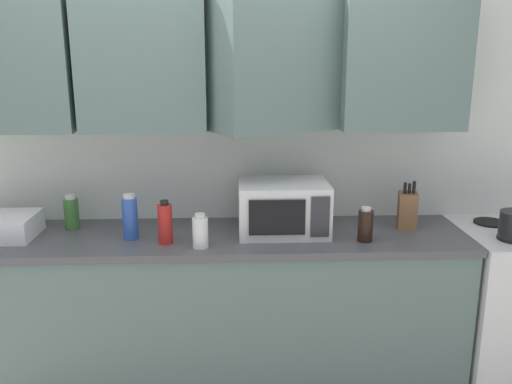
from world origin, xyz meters
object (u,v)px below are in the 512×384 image
at_px(bottle_blue_cleaner, 130,217).
at_px(bottle_red_sauce, 165,223).
at_px(microwave, 283,207).
at_px(bottle_white_jar, 200,232).
at_px(bottle_green_oil, 71,213).
at_px(knife_block, 407,210).
at_px(bottle_soy_dark, 365,225).

bearing_deg(bottle_blue_cleaner, bottle_red_sauce, -21.64).
height_order(microwave, bottle_blue_cleaner, microwave).
relative_size(bottle_white_jar, bottle_blue_cleaner, 0.74).
bearing_deg(bottle_red_sauce, bottle_white_jar, -22.60).
bearing_deg(microwave, bottle_green_oil, 174.58).
bearing_deg(bottle_red_sauce, bottle_blue_cleaner, 158.36).
bearing_deg(bottle_blue_cleaner, knife_block, 4.57).
xyz_separation_m(bottle_blue_cleaner, bottle_soy_dark, (1.22, -0.09, -0.03)).
relative_size(knife_block, bottle_green_oil, 1.39).
distance_m(bottle_green_oil, bottle_soy_dark, 1.61).
bearing_deg(bottle_soy_dark, bottle_white_jar, -176.04).
distance_m(microwave, bottle_green_oil, 1.17).
height_order(bottle_blue_cleaner, bottle_soy_dark, bottle_blue_cleaner).
height_order(bottle_red_sauce, bottle_blue_cleaner, bottle_blue_cleaner).
relative_size(microwave, bottle_white_jar, 2.71).
distance_m(microwave, bottle_white_jar, 0.49).
xyz_separation_m(bottle_red_sauce, bottle_soy_dark, (1.03, -0.02, -0.02)).
distance_m(knife_block, bottle_red_sauce, 1.34).
xyz_separation_m(bottle_white_jar, bottle_green_oil, (-0.73, 0.33, 0.01)).
height_order(bottle_red_sauce, bottle_white_jar, bottle_red_sauce).
bearing_deg(bottle_red_sauce, bottle_soy_dark, -0.96).
relative_size(bottle_white_jar, bottle_soy_dark, 0.97).
distance_m(microwave, knife_block, 0.70).
distance_m(bottle_red_sauce, bottle_soy_dark, 1.03).
relative_size(bottle_white_jar, bottle_green_oil, 0.92).
height_order(microwave, bottle_green_oil, microwave).
relative_size(bottle_red_sauce, bottle_blue_cleaner, 0.94).
bearing_deg(bottle_red_sauce, knife_block, 8.47).
distance_m(knife_block, bottle_white_jar, 1.17).
bearing_deg(knife_block, bottle_red_sauce, -171.53).
bearing_deg(microwave, knife_block, 4.14).
xyz_separation_m(bottle_green_oil, bottle_soy_dark, (1.58, -0.27, -0.01)).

